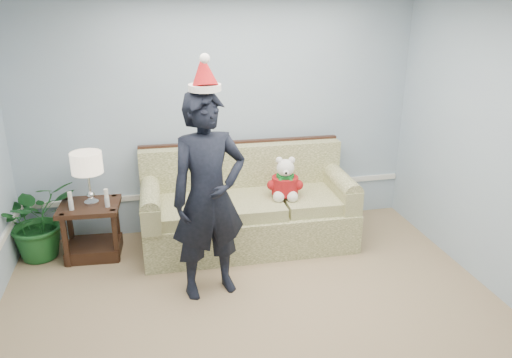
{
  "coord_description": "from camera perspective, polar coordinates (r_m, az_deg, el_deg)",
  "views": [
    {
      "loc": [
        -0.81,
        -2.96,
        2.66
      ],
      "look_at": [
        0.2,
        1.55,
        0.92
      ],
      "focal_mm": 35.0,
      "sensor_mm": 36.0,
      "label": 1
    }
  ],
  "objects": [
    {
      "name": "table_lamp",
      "position": [
        5.32,
        -18.77,
        1.52
      ],
      "size": [
        0.31,
        0.31,
        0.56
      ],
      "color": "silver",
      "rests_on": "side_table"
    },
    {
      "name": "man",
      "position": [
        4.44,
        -5.43,
        -2.07
      ],
      "size": [
        0.78,
        0.59,
        1.91
      ],
      "primitive_type": "imported",
      "rotation": [
        0.0,
        0.0,
        0.21
      ],
      "color": "black",
      "rests_on": "room_shell"
    },
    {
      "name": "room_shell",
      "position": [
        3.33,
        2.47,
        -2.5
      ],
      "size": [
        4.54,
        5.04,
        2.74
      ],
      "color": "#A18367",
      "rests_on": "ground"
    },
    {
      "name": "teddy_bear",
      "position": [
        5.37,
        3.37,
        -0.46
      ],
      "size": [
        0.34,
        0.35,
        0.47
      ],
      "rotation": [
        0.0,
        0.0,
        -0.21
      ],
      "color": "white",
      "rests_on": "sofa"
    },
    {
      "name": "wainscot_trim",
      "position": [
        4.7,
        -15.76,
        -8.26
      ],
      "size": [
        4.49,
        4.99,
        0.06
      ],
      "color": "white",
      "rests_on": "room_shell"
    },
    {
      "name": "candle_pair",
      "position": [
        5.33,
        -18.57,
        -2.3
      ],
      "size": [
        0.4,
        0.05,
        0.2
      ],
      "color": "silver",
      "rests_on": "side_table"
    },
    {
      "name": "sofa",
      "position": [
        5.57,
        -1.0,
        -3.51
      ],
      "size": [
        2.31,
        1.04,
        1.07
      ],
      "rotation": [
        0.0,
        0.0,
        -0.03
      ],
      "color": "#565D2C",
      "rests_on": "room_shell"
    },
    {
      "name": "santa_hat",
      "position": [
        4.16,
        -5.97,
        11.87
      ],
      "size": [
        0.29,
        0.33,
        0.32
      ],
      "rotation": [
        0.0,
        0.0,
        0.09
      ],
      "color": "white",
      "rests_on": "man"
    },
    {
      "name": "houseplant",
      "position": [
        5.71,
        -23.66,
        -4.25
      ],
      "size": [
        1.0,
        0.97,
        0.85
      ],
      "primitive_type": "imported",
      "rotation": [
        0.0,
        0.0,
        0.54
      ],
      "color": "#1B5823",
      "rests_on": "room_shell"
    },
    {
      "name": "side_table",
      "position": [
        5.61,
        -18.14,
        -6.16
      ],
      "size": [
        0.64,
        0.55,
        0.59
      ],
      "rotation": [
        0.0,
        0.0,
        -0.07
      ],
      "color": "#331B12",
      "rests_on": "room_shell"
    }
  ]
}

